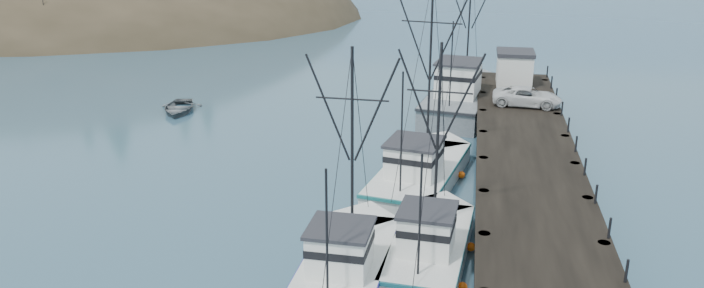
# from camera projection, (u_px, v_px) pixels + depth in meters

# --- Properties ---
(pier) EXTENTS (6.00, 44.00, 2.00)m
(pier) POSITION_uv_depth(u_px,v_px,m) (528.00, 165.00, 40.02)
(pier) COLOR black
(pier) RESTS_ON ground
(moored_sailboats) EXTENTS (15.04, 20.24, 6.35)m
(moored_sailboats) POSITION_uv_depth(u_px,v_px,m) (137.00, 31.00, 89.53)
(moored_sailboats) COLOR silver
(moored_sailboats) RESTS_ON ground
(trawler_near) EXTENTS (4.12, 10.45, 10.67)m
(trawler_near) POSITION_uv_depth(u_px,v_px,m) (430.00, 244.00, 32.58)
(trawler_near) COLOR silver
(trawler_near) RESTS_ON ground
(trawler_mid) EXTENTS (3.93, 10.83, 10.81)m
(trawler_mid) POSITION_uv_depth(u_px,v_px,m) (348.00, 261.00, 31.01)
(trawler_mid) COLOR silver
(trawler_mid) RESTS_ON ground
(trawler_far) EXTENTS (6.00, 12.74, 12.75)m
(trawler_far) POSITION_uv_depth(u_px,v_px,m) (421.00, 170.00, 41.55)
(trawler_far) COLOR silver
(trawler_far) RESTS_ON ground
(work_vessel) EXTENTS (6.48, 15.23, 12.73)m
(work_vessel) POSITION_uv_depth(u_px,v_px,m) (462.00, 96.00, 56.13)
(work_vessel) COLOR slate
(work_vessel) RESTS_ON ground
(pier_shed) EXTENTS (3.00, 3.20, 2.80)m
(pier_shed) POSITION_uv_depth(u_px,v_px,m) (515.00, 67.00, 56.19)
(pier_shed) COLOR silver
(pier_shed) RESTS_ON pier
(pickup_truck) EXTENTS (5.18, 2.75, 1.39)m
(pickup_truck) POSITION_uv_depth(u_px,v_px,m) (527.00, 97.00, 50.42)
(pickup_truck) COLOR silver
(pickup_truck) RESTS_ON pier
(motorboat) EXTENTS (4.41, 5.46, 1.00)m
(motorboat) POSITION_uv_depth(u_px,v_px,m) (179.00, 112.00, 56.17)
(motorboat) COLOR #4F5458
(motorboat) RESTS_ON ground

